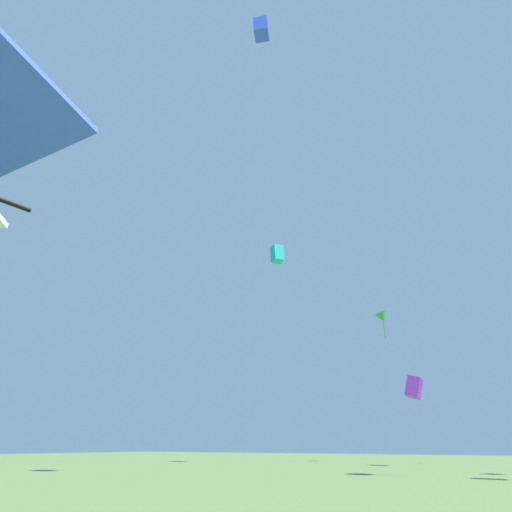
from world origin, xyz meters
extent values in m
cube|color=#19B2AD|center=(-11.05, 24.38, 14.83)|extent=(1.21, 1.14, 1.37)
cube|color=purple|center=(-2.96, 27.21, 4.47)|extent=(1.14, 1.01, 1.53)
cone|color=green|center=(-5.19, 31.32, 10.49)|extent=(1.36, 1.22, 1.04)
cylinder|color=#237931|center=(-5.19, 31.32, 9.47)|extent=(0.04, 0.04, 1.32)
cube|color=blue|center=(-4.77, 11.38, 21.17)|extent=(1.00, 0.98, 1.23)
camera|label=1|loc=(1.93, -0.14, 1.17)|focal=27.23mm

